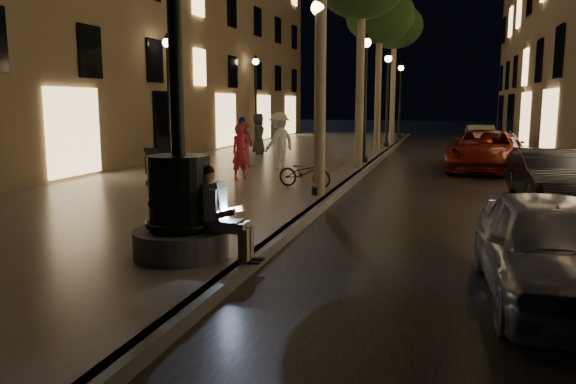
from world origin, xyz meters
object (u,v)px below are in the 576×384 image
(car_front, at_px, (551,248))
(car_fifth, at_px, (480,137))
(bicycle, at_px, (305,173))
(lamp_curb_c, at_px, (388,87))
(pedestrian_blue, at_px, (242,140))
(stroller, at_px, (162,165))
(lamp_left_b, at_px, (169,82))
(lamp_curb_b, at_px, (365,81))
(pedestrian_red, at_px, (241,152))
(seated_man_laptop, at_px, (219,210))
(car_rear, at_px, (500,147))
(lamp_left_c, at_px, (256,88))
(tree_third, at_px, (380,17))
(car_second, at_px, (548,176))
(car_third, at_px, (485,151))
(lamp_curb_a, at_px, (318,69))
(pedestrian_dark, at_px, (258,134))
(tree_far, at_px, (395,27))
(pedestrian_white, at_px, (279,141))
(pedestrian_pink, at_px, (245,144))
(lamp_curb_d, at_px, (400,90))
(fountain_lamppost, at_px, (179,189))

(car_front, xyz_separation_m, car_fifth, (0.40, 23.98, -0.03))
(bicycle, bearing_deg, lamp_curb_c, 8.82)
(car_front, bearing_deg, pedestrian_blue, 121.88)
(stroller, bearing_deg, lamp_left_b, 132.55)
(lamp_curb_b, distance_m, pedestrian_red, 6.85)
(seated_man_laptop, distance_m, car_rear, 18.34)
(lamp_left_c, bearing_deg, tree_third, -29.40)
(pedestrian_red, distance_m, bicycle, 2.48)
(seated_man_laptop, bearing_deg, car_second, 54.26)
(seated_man_laptop, xyz_separation_m, lamp_curb_c, (0.09, 22.00, 2.31))
(lamp_left_b, distance_m, car_third, 11.90)
(pedestrian_blue, distance_m, bicycle, 6.83)
(lamp_curb_a, bearing_deg, bicycle, 118.20)
(lamp_curb_c, bearing_deg, tree_third, -90.00)
(lamp_curb_a, distance_m, lamp_left_b, 9.30)
(lamp_left_c, relative_size, bicycle, 3.17)
(pedestrian_dark, bearing_deg, lamp_left_c, 4.56)
(car_third, distance_m, car_fifth, 10.05)
(lamp_left_b, height_order, lamp_left_c, same)
(tree_third, xyz_separation_m, tree_far, (0.08, 6.00, 0.29))
(lamp_left_b, height_order, pedestrian_white, lamp_left_b)
(stroller, xyz_separation_m, car_third, (8.76, 7.67, -0.05))
(seated_man_laptop, height_order, pedestrian_dark, pedestrian_dark)
(pedestrian_pink, bearing_deg, car_second, 171.95)
(lamp_curb_c, relative_size, pedestrian_dark, 2.69)
(car_fifth, relative_size, pedestrian_red, 2.40)
(lamp_left_c, height_order, car_rear, lamp_left_c)
(lamp_left_c, height_order, bicycle, lamp_left_c)
(lamp_curb_d, xyz_separation_m, car_second, (5.50, -22.24, -2.58))
(car_fifth, bearing_deg, bicycle, -110.72)
(tree_far, distance_m, lamp_curb_b, 10.50)
(lamp_curb_b, relative_size, lamp_curb_c, 1.00)
(car_rear, bearing_deg, lamp_curb_d, 109.72)
(lamp_left_b, height_order, bicycle, lamp_left_b)
(car_third, relative_size, bicycle, 3.51)
(lamp_left_c, bearing_deg, bicycle, -66.41)
(car_second, bearing_deg, lamp_curb_b, 127.11)
(car_front, relative_size, car_third, 0.74)
(car_third, bearing_deg, lamp_curb_d, 110.26)
(lamp_curb_b, bearing_deg, lamp_curb_d, 90.00)
(bicycle, bearing_deg, car_rear, -17.81)
(lamp_curb_a, height_order, car_second, lamp_curb_a)
(lamp_curb_c, distance_m, bicycle, 15.11)
(fountain_lamppost, xyz_separation_m, lamp_curb_c, (0.70, 22.00, 2.02))
(fountain_lamppost, bearing_deg, lamp_left_c, 106.22)
(car_third, bearing_deg, lamp_curb_b, -175.36)
(car_second, xyz_separation_m, car_third, (-1.13, 6.21, 0.09))
(car_second, bearing_deg, car_rear, 87.63)
(lamp_curb_d, relative_size, pedestrian_red, 2.97)
(lamp_curb_d, xyz_separation_m, bicycle, (-0.61, -22.87, -2.64))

